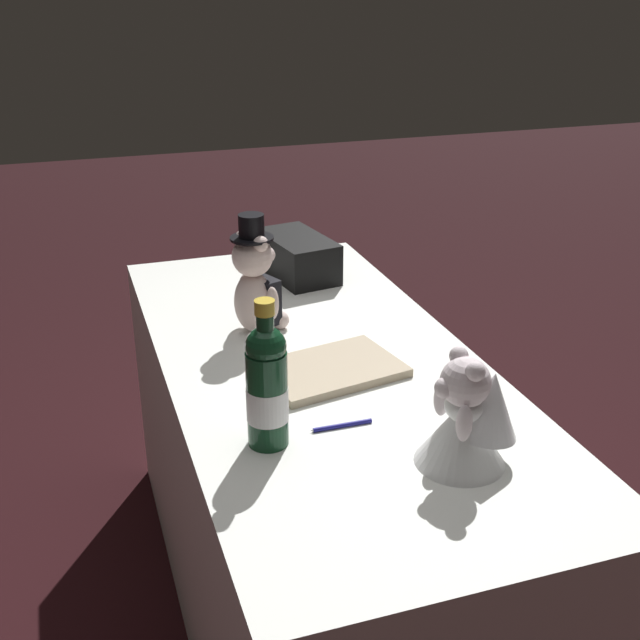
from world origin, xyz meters
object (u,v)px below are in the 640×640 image
object	(u,v)px
guestbook	(330,370)
signing_pen	(340,426)
gift_case_black	(297,256)
teddy_bear_groom	(256,283)
teddy_bear_bride	(469,416)
champagne_bottle	(267,385)

from	to	relation	value
guestbook	signing_pen	bearing A→B (deg)	155.33
gift_case_black	teddy_bear_groom	bearing A→B (deg)	148.68
teddy_bear_bride	signing_pen	distance (m)	0.27
gift_case_black	signing_pen	bearing A→B (deg)	168.66
gift_case_black	guestbook	bearing A→B (deg)	169.65
teddy_bear_bride	guestbook	bearing A→B (deg)	16.88
signing_pen	gift_case_black	bearing A→B (deg)	-11.34
teddy_bear_groom	guestbook	world-z (taller)	teddy_bear_groom
signing_pen	gift_case_black	size ratio (longest dim) A/B	0.43
gift_case_black	guestbook	world-z (taller)	gift_case_black
teddy_bear_bride	champagne_bottle	bearing A→B (deg)	62.20
teddy_bear_bride	teddy_bear_groom	bearing A→B (deg)	17.57
teddy_bear_bride	gift_case_black	distance (m)	1.04
champagne_bottle	gift_case_black	xyz separation A→B (m)	(0.87, -0.32, -0.07)
champagne_bottle	signing_pen	xyz separation A→B (m)	(0.01, -0.15, -0.12)
champagne_bottle	teddy_bear_bride	bearing A→B (deg)	-117.80
teddy_bear_groom	champagne_bottle	bearing A→B (deg)	167.94
teddy_bear_groom	guestbook	bearing A→B (deg)	-161.44
gift_case_black	teddy_bear_bride	bearing A→B (deg)	-179.46
champagne_bottle	gift_case_black	size ratio (longest dim) A/B	0.98
teddy_bear_groom	teddy_bear_bride	xyz separation A→B (m)	(-0.69, -0.22, -0.03)
champagne_bottle	gift_case_black	distance (m)	0.93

